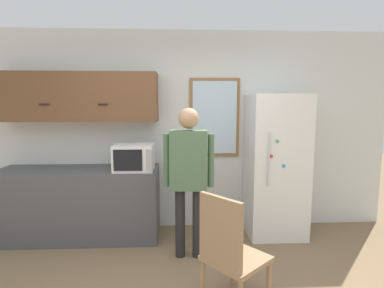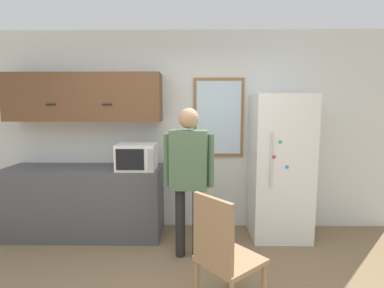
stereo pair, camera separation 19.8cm
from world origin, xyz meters
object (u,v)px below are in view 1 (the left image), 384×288
Objects in this scene: microwave at (134,157)px; refrigerator at (276,166)px; person at (189,168)px; chair at (229,250)px.

refrigerator is at bearing 3.60° from microwave.
microwave is at bearing 150.69° from person.
microwave is 0.26× the size of refrigerator.
microwave is at bearing -5.45° from chair.
refrigerator is (1.16, 0.57, -0.10)m from person.
person is at bearing -153.99° from refrigerator.
chair is (0.30, -0.91, -0.49)m from person.
refrigerator is at bearing -70.84° from chair.
chair is at bearing -120.23° from refrigerator.
chair is at bearing -66.85° from person.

